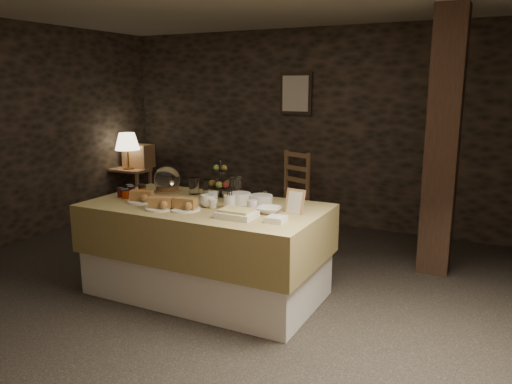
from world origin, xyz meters
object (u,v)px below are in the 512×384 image
at_px(console_table, 129,177).
at_px(wine_rack, 138,156).
at_px(table_lamp, 127,142).
at_px(timber_column, 443,144).
at_px(buffet_table, 206,243).
at_px(fruit_stand, 221,183).
at_px(chair, 288,194).

bearing_deg(console_table, wine_rack, 74.48).
xyz_separation_m(table_lamp, timber_column, (4.33, -0.41, 0.24)).
relative_size(wine_rack, timber_column, 0.16).
height_order(buffet_table, console_table, buffet_table).
bearing_deg(buffet_table, console_table, 142.59).
bearing_deg(fruit_stand, table_lamp, 147.33).
distance_m(buffet_table, console_table, 3.30).
bearing_deg(buffet_table, chair, 94.97).
height_order(console_table, fruit_stand, fruit_stand).
relative_size(buffet_table, table_lamp, 3.96).
relative_size(console_table, wine_rack, 1.57).
xyz_separation_m(console_table, wine_rack, (0.05, 0.18, 0.30)).
height_order(table_lamp, chair, table_lamp).
relative_size(buffet_table, chair, 2.68).
bearing_deg(table_lamp, fruit_stand, -32.67).
bearing_deg(buffet_table, timber_column, 41.09).
bearing_deg(console_table, table_lamp, -45.00).
xyz_separation_m(wine_rack, chair, (2.36, 0.16, -0.39)).
bearing_deg(table_lamp, chair, 9.43).
bearing_deg(console_table, timber_column, -6.04).
height_order(buffet_table, table_lamp, table_lamp).
bearing_deg(table_lamp, buffet_table, -37.25).
distance_m(chair, fruit_stand, 2.09).
bearing_deg(chair, console_table, -149.88).
height_order(chair, fruit_stand, fruit_stand).
distance_m(buffet_table, timber_column, 2.48).
bearing_deg(wine_rack, timber_column, -8.46).
bearing_deg(chair, wine_rack, -154.02).
xyz_separation_m(wine_rack, timber_column, (4.33, -0.64, 0.47)).
bearing_deg(wine_rack, chair, 3.94).
distance_m(console_table, wine_rack, 0.35).
height_order(wine_rack, chair, chair).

